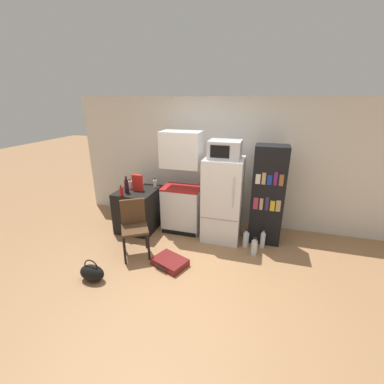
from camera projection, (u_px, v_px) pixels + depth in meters
name	position (u px, v px, depth m)	size (l,w,h in m)	color
ground_plane	(196.00, 280.00, 3.59)	(24.00, 24.00, 0.00)	#A3754C
wall_back	(234.00, 164.00, 4.92)	(6.40, 0.10, 2.43)	silver
side_table	(139.00, 209.00, 4.93)	(0.70, 0.79, 0.78)	black
kitchen_hutch	(182.00, 187.00, 4.69)	(0.71, 0.48, 1.87)	white
refrigerator	(223.00, 200.00, 4.47)	(0.65, 0.64, 1.47)	white
microwave	(225.00, 149.00, 4.16)	(0.52, 0.43, 0.29)	#B7B7BC
bookshelf	(268.00, 195.00, 4.33)	(0.53, 0.40, 1.70)	black
bottle_ketchup_red	(121.00, 191.00, 4.48)	(0.06, 0.06, 0.19)	#AD1914
bottle_wine_dark	(127.00, 186.00, 4.60)	(0.08, 0.08, 0.31)	black
bottle_milk_white	(130.00, 185.00, 4.86)	(0.09, 0.09, 0.18)	white
bottle_clear_short	(155.00, 183.00, 4.91)	(0.07, 0.07, 0.18)	silver
bowl	(141.00, 184.00, 5.09)	(0.12, 0.12, 0.03)	silver
cereal_box	(137.00, 183.00, 4.73)	(0.19, 0.07, 0.30)	red
chair	(134.00, 223.00, 4.06)	(0.55, 0.55, 0.91)	black
suitcase_large_flat	(170.00, 262.00, 3.90)	(0.59, 0.52, 0.11)	maroon
handbag	(92.00, 273.00, 3.55)	(0.36, 0.20, 0.33)	black
water_bottle_front	(263.00, 240.00, 4.33)	(0.08, 0.08, 0.34)	silver
water_bottle_middle	(246.00, 239.00, 4.36)	(0.10, 0.10, 0.33)	silver
water_bottle_back	(254.00, 247.00, 4.13)	(0.10, 0.10, 0.32)	silver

